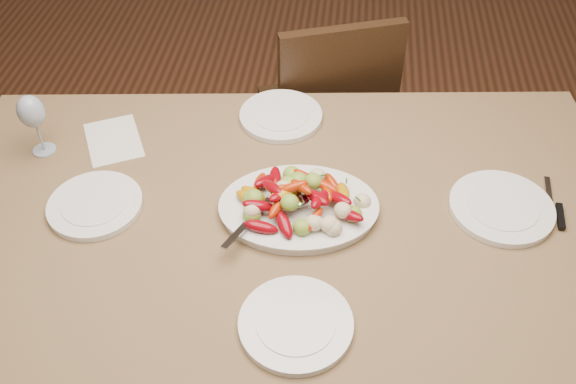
# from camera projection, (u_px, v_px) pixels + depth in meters

# --- Properties ---
(dining_table) EXTENTS (1.95, 1.25, 0.76)m
(dining_table) POSITION_uv_depth(u_px,v_px,m) (288.00, 294.00, 1.97)
(dining_table) COLOR brown
(dining_table) RESTS_ON ground
(chair_far) EXTENTS (0.54, 0.54, 0.95)m
(chair_far) POSITION_uv_depth(u_px,v_px,m) (322.00, 113.00, 2.46)
(chair_far) COLOR black
(chair_far) RESTS_ON ground
(serving_platter) EXTENTS (0.44, 0.35, 0.02)m
(serving_platter) POSITION_uv_depth(u_px,v_px,m) (299.00, 209.00, 1.68)
(serving_platter) COLOR white
(serving_platter) RESTS_ON dining_table
(roasted_vegetables) EXTENTS (0.36, 0.26, 0.09)m
(roasted_vegetables) POSITION_uv_depth(u_px,v_px,m) (299.00, 194.00, 1.64)
(roasted_vegetables) COLOR #73020A
(roasted_vegetables) RESTS_ON serving_platter
(serving_spoon) EXTENTS (0.28, 0.17, 0.03)m
(serving_spoon) POSITION_uv_depth(u_px,v_px,m) (274.00, 210.00, 1.63)
(serving_spoon) COLOR #9EA0A8
(serving_spoon) RESTS_ON serving_platter
(plate_left) EXTENTS (0.25, 0.25, 0.02)m
(plate_left) POSITION_uv_depth(u_px,v_px,m) (95.00, 205.00, 1.70)
(plate_left) COLOR white
(plate_left) RESTS_ON dining_table
(plate_right) EXTENTS (0.27, 0.27, 0.02)m
(plate_right) POSITION_uv_depth(u_px,v_px,m) (501.00, 208.00, 1.69)
(plate_right) COLOR white
(plate_right) RESTS_ON dining_table
(plate_far) EXTENTS (0.25, 0.25, 0.02)m
(plate_far) POSITION_uv_depth(u_px,v_px,m) (281.00, 116.00, 1.97)
(plate_far) COLOR white
(plate_far) RESTS_ON dining_table
(plate_near) EXTENTS (0.26, 0.26, 0.02)m
(plate_near) POSITION_uv_depth(u_px,v_px,m) (296.00, 324.00, 1.43)
(plate_near) COLOR white
(plate_near) RESTS_ON dining_table
(wine_glass) EXTENTS (0.08, 0.08, 0.20)m
(wine_glass) POSITION_uv_depth(u_px,v_px,m) (35.00, 123.00, 1.80)
(wine_glass) COLOR #8C99A5
(wine_glass) RESTS_ON dining_table
(menu_card) EXTENTS (0.23, 0.25, 0.00)m
(menu_card) POSITION_uv_depth(u_px,v_px,m) (114.00, 140.00, 1.90)
(menu_card) COLOR silver
(menu_card) RESTS_ON dining_table
(table_knife) EXTENTS (0.04, 0.20, 0.01)m
(table_knife) POSITION_uv_depth(u_px,v_px,m) (554.00, 205.00, 1.70)
(table_knife) COLOR #9EA0A8
(table_knife) RESTS_ON dining_table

